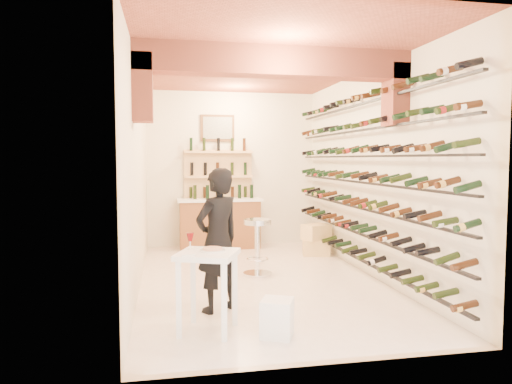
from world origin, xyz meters
TOP-DOWN VIEW (x-y plane):
  - ground at (0.00, 0.00)m, footprint 6.00×6.00m
  - room_shell at (0.00, -0.26)m, footprint 3.52×6.02m
  - wine_rack at (1.53, 0.00)m, footprint 0.32×5.70m
  - back_counter at (-0.30, 2.65)m, footprint 1.70×0.62m
  - back_shelving at (-0.30, 2.89)m, footprint 1.40×0.31m
  - tasting_table at (-0.96, -1.99)m, footprint 0.75×0.75m
  - white_stool at (-0.27, -2.26)m, footprint 0.40×0.40m
  - person at (-0.77, -1.34)m, footprint 0.75×0.69m
  - chrome_barstool at (0.02, 0.30)m, footprint 0.45×0.45m
  - crate_lower at (1.40, 1.58)m, footprint 0.56×0.45m
  - crate_upper at (1.40, 1.58)m, footprint 0.59×0.51m

SIDE VIEW (x-z plane):
  - ground at x=0.00m, z-range 0.00..0.00m
  - crate_lower at x=1.40m, z-range 0.00..0.30m
  - white_stool at x=-0.27m, z-range 0.00..0.38m
  - crate_upper at x=1.40m, z-range 0.30..0.58m
  - chrome_barstool at x=0.02m, z-range 0.07..0.94m
  - back_counter at x=-0.30m, z-range -0.11..1.18m
  - tasting_table at x=-0.96m, z-range 0.18..1.21m
  - person at x=-0.77m, z-range 0.00..1.71m
  - back_shelving at x=-0.30m, z-range -0.19..2.53m
  - wine_rack at x=1.53m, z-range 0.27..2.83m
  - room_shell at x=0.00m, z-range 0.65..3.86m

